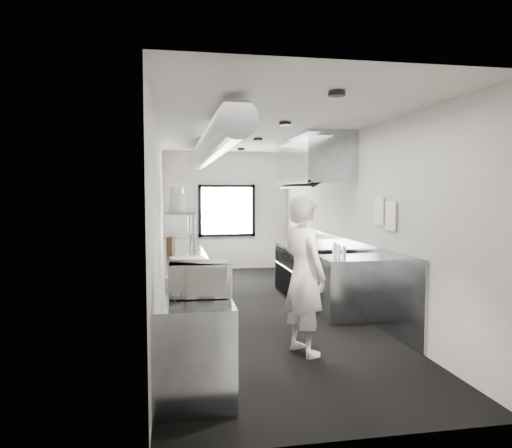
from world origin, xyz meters
name	(u,v)px	position (x,y,z in m)	size (l,w,h in m)	color
floor	(257,309)	(0.00, 0.00, 0.00)	(3.00, 8.00, 0.01)	black
ceiling	(257,130)	(0.00, 0.00, 2.80)	(3.00, 8.00, 0.01)	beige
wall_back	(227,211)	(0.00, 4.00, 1.40)	(3.00, 0.02, 2.80)	silver
wall_front	(356,255)	(0.00, -4.00, 1.40)	(3.00, 0.02, 2.80)	silver
wall_left	(159,222)	(-1.50, 0.00, 1.40)	(0.02, 8.00, 2.80)	silver
wall_right	(348,220)	(1.50, 0.00, 1.40)	(0.02, 8.00, 2.80)	silver
wall_cladding	(340,269)	(1.48, 0.30, 0.55)	(0.03, 5.50, 1.10)	gray
hvac_duct	(210,148)	(-0.70, 0.40, 2.55)	(0.40, 0.40, 6.40)	gray
service_window	(227,211)	(0.00, 3.96, 1.40)	(1.36, 0.05, 1.25)	white
exhaust_hood	(312,161)	(1.10, 0.70, 2.39)	(0.81, 2.20, 0.88)	gray
prep_counter	(184,291)	(-1.15, -0.50, 0.45)	(0.70, 6.00, 0.90)	gray
pass_shelf	(178,210)	(-1.19, 1.00, 1.54)	(0.45, 3.00, 0.68)	gray
range	(308,271)	(1.04, 0.70, 0.47)	(0.88, 1.60, 0.94)	black
bottle_station	(342,288)	(1.15, -0.70, 0.45)	(0.65, 0.80, 0.90)	gray
far_work_table	(179,256)	(-1.15, 3.20, 0.45)	(0.70, 1.20, 0.90)	gray
notice_sheet_a	(379,211)	(1.47, -1.20, 1.60)	(0.02, 0.28, 0.38)	white
notice_sheet_b	(391,216)	(1.47, -1.55, 1.55)	(0.02, 0.28, 0.38)	white
line_cook	(304,275)	(0.16, -2.07, 0.91)	(0.67, 0.44, 1.83)	white
microwave	(200,279)	(-1.07, -2.89, 1.06)	(0.52, 0.40, 0.31)	white
deli_tub_a	(172,282)	(-1.33, -2.42, 0.95)	(0.14, 0.14, 0.10)	#A5B1A3
deli_tub_b	(178,280)	(-1.26, -2.36, 0.95)	(0.15, 0.15, 0.11)	#A5B1A3
newspaper	(200,277)	(-1.01, -1.93, 0.90)	(0.29, 0.36, 0.01)	silver
small_plate	(195,270)	(-1.04, -1.48, 0.91)	(0.19, 0.19, 0.02)	silver
pastry	(195,265)	(-1.04, -1.48, 0.96)	(0.10, 0.10, 0.10)	tan
cutting_board	(190,260)	(-1.07, -0.62, 0.91)	(0.48, 0.63, 0.02)	silver
knife_block	(171,244)	(-1.33, 0.47, 1.02)	(0.10, 0.21, 0.23)	#53351D
plate_stack_a	(178,202)	(-1.20, 0.35, 1.70)	(0.23, 0.23, 0.26)	silver
plate_stack_b	(176,200)	(-1.23, 0.82, 1.72)	(0.23, 0.23, 0.29)	silver
plate_stack_c	(176,198)	(-1.23, 1.20, 1.75)	(0.25, 0.25, 0.35)	silver
plate_stack_d	(176,197)	(-1.22, 1.67, 1.76)	(0.25, 0.25, 0.39)	silver
squeeze_bottle_a	(344,253)	(1.06, -0.97, 0.99)	(0.06, 0.06, 0.19)	silver
squeeze_bottle_b	(343,253)	(1.08, -0.90, 0.98)	(0.06, 0.06, 0.17)	silver
squeeze_bottle_c	(339,251)	(1.10, -0.67, 0.99)	(0.06, 0.06, 0.18)	silver
squeeze_bottle_d	(334,251)	(1.06, -0.59, 0.98)	(0.06, 0.06, 0.17)	silver
squeeze_bottle_e	(335,249)	(1.13, -0.41, 0.99)	(0.06, 0.06, 0.17)	silver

